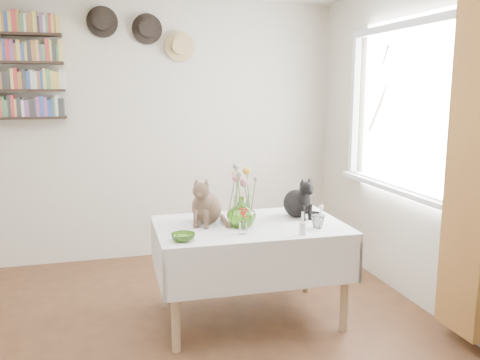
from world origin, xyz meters
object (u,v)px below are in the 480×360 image
object	(u,v)px
dining_table	(250,248)
tabby_cat	(207,199)
flower_vase	(241,212)
bookshelf_unit	(3,67)
black_cat	(297,196)

from	to	relation	value
dining_table	tabby_cat	bearing A→B (deg)	157.93
flower_vase	bookshelf_unit	distance (m)	2.55
dining_table	bookshelf_unit	size ratio (longest dim) A/B	1.34
tabby_cat	dining_table	bearing A→B (deg)	7.16
tabby_cat	bookshelf_unit	world-z (taller)	bookshelf_unit
black_cat	flower_vase	xyz separation A→B (m)	(-0.47, -0.16, -0.05)
dining_table	bookshelf_unit	bearing A→B (deg)	139.02
dining_table	bookshelf_unit	world-z (taller)	bookshelf_unit
bookshelf_unit	dining_table	bearing A→B (deg)	-40.98
black_cat	bookshelf_unit	world-z (taller)	bookshelf_unit
dining_table	flower_vase	size ratio (longest dim) A/B	6.35
dining_table	tabby_cat	world-z (taller)	tabby_cat
tabby_cat	bookshelf_unit	bearing A→B (deg)	165.47
dining_table	black_cat	distance (m)	0.53
black_cat	flower_vase	size ratio (longest dim) A/B	1.49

